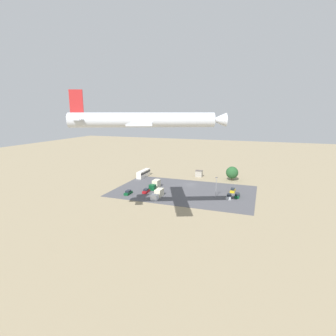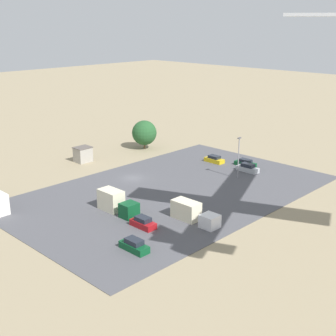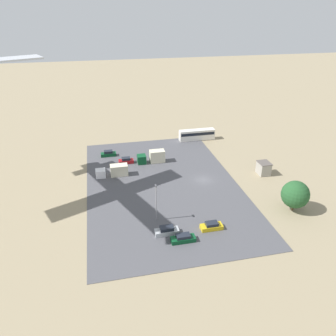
{
  "view_description": "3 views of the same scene",
  "coord_description": "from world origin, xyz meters",
  "px_view_note": "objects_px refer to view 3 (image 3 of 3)",
  "views": [
    {
      "loc": [
        -29.49,
        110.52,
        32.02
      ],
      "look_at": [
        -0.18,
        29.94,
        13.76
      ],
      "focal_mm": 28.0,
      "sensor_mm": 36.0,
      "label": 1
    },
    {
      "loc": [
        56.19,
        63.94,
        28.98
      ],
      "look_at": [
        -1.6,
        7.92,
        3.52
      ],
      "focal_mm": 50.0,
      "sensor_mm": 36.0,
      "label": 2
    },
    {
      "loc": [
        -67.7,
        23.93,
        39.32
      ],
      "look_at": [
        -0.29,
        9.03,
        4.49
      ],
      "focal_mm": 35.0,
      "sensor_mm": 36.0,
      "label": 3
    }
  ],
  "objects_px": {
    "bus": "(197,134)",
    "parked_car_1": "(183,238)",
    "parked_car_2": "(212,226)",
    "parked_car_3": "(167,231)",
    "parked_truck_1": "(114,171)",
    "parked_car_4": "(108,154)",
    "parked_car_0": "(126,161)",
    "parked_truck_0": "(153,157)",
    "shed_building": "(264,168)"
  },
  "relations": [
    {
      "from": "bus",
      "to": "parked_car_1",
      "type": "distance_m",
      "value": 50.76
    },
    {
      "from": "parked_car_1",
      "to": "parked_car_2",
      "type": "height_order",
      "value": "parked_car_2"
    },
    {
      "from": "parked_car_3",
      "to": "parked_truck_1",
      "type": "relative_size",
      "value": 0.56
    },
    {
      "from": "bus",
      "to": "parked_car_2",
      "type": "xyz_separation_m",
      "value": [
        -45.36,
        10.83,
        -1.18
      ]
    },
    {
      "from": "parked_car_1",
      "to": "parked_car_4",
      "type": "relative_size",
      "value": 1.07
    },
    {
      "from": "parked_car_1",
      "to": "parked_car_0",
      "type": "bearing_deg",
      "value": 10.9
    },
    {
      "from": "parked_car_0",
      "to": "parked_truck_1",
      "type": "relative_size",
      "value": 0.5
    },
    {
      "from": "parked_car_1",
      "to": "parked_car_2",
      "type": "distance_m",
      "value": 6.76
    },
    {
      "from": "parked_car_0",
      "to": "parked_truck_1",
      "type": "distance_m",
      "value": 7.68
    },
    {
      "from": "parked_car_2",
      "to": "parked_truck_1",
      "type": "xyz_separation_m",
      "value": [
        26.29,
        16.87,
        0.67
      ]
    },
    {
      "from": "parked_car_0",
      "to": "parked_car_3",
      "type": "distance_m",
      "value": 32.91
    },
    {
      "from": "parked_car_4",
      "to": "parked_truck_1",
      "type": "bearing_deg",
      "value": -176.64
    },
    {
      "from": "parked_truck_0",
      "to": "parked_car_1",
      "type": "bearing_deg",
      "value": 179.21
    },
    {
      "from": "shed_building",
      "to": "parked_truck_0",
      "type": "relative_size",
      "value": 0.47
    },
    {
      "from": "bus",
      "to": "parked_car_4",
      "type": "height_order",
      "value": "bus"
    },
    {
      "from": "parked_car_4",
      "to": "bus",
      "type": "bearing_deg",
      "value": -76.86
    },
    {
      "from": "parked_car_1",
      "to": "parked_truck_1",
      "type": "xyz_separation_m",
      "value": [
        28.69,
        10.55,
        0.67
      ]
    },
    {
      "from": "parked_truck_0",
      "to": "parked_car_3",
      "type": "bearing_deg",
      "value": 174.68
    },
    {
      "from": "bus",
      "to": "parked_car_0",
      "type": "bearing_deg",
      "value": 117.35
    },
    {
      "from": "shed_building",
      "to": "parked_truck_0",
      "type": "height_order",
      "value": "parked_truck_0"
    },
    {
      "from": "parked_car_3",
      "to": "parked_car_4",
      "type": "bearing_deg",
      "value": -167.08
    },
    {
      "from": "parked_car_3",
      "to": "parked_car_4",
      "type": "distance_m",
      "value": 39.38
    },
    {
      "from": "parked_car_3",
      "to": "parked_truck_0",
      "type": "height_order",
      "value": "parked_truck_0"
    },
    {
      "from": "parked_car_1",
      "to": "parked_truck_0",
      "type": "height_order",
      "value": "parked_truck_0"
    },
    {
      "from": "bus",
      "to": "parked_car_3",
      "type": "relative_size",
      "value": 2.5
    },
    {
      "from": "parked_car_0",
      "to": "parked_car_4",
      "type": "relative_size",
      "value": 0.95
    },
    {
      "from": "parked_car_3",
      "to": "parked_car_4",
      "type": "relative_size",
      "value": 1.06
    },
    {
      "from": "parked_car_3",
      "to": "parked_car_4",
      "type": "xyz_separation_m",
      "value": [
        38.39,
        8.81,
        -0.01
      ]
    },
    {
      "from": "shed_building",
      "to": "parked_car_2",
      "type": "distance_m",
      "value": 28.1
    },
    {
      "from": "bus",
      "to": "parked_car_3",
      "type": "bearing_deg",
      "value": 156.44
    },
    {
      "from": "parked_car_3",
      "to": "parked_car_2",
      "type": "bearing_deg",
      "value": 87.76
    },
    {
      "from": "parked_car_4",
      "to": "parked_truck_1",
      "type": "relative_size",
      "value": 0.53
    },
    {
      "from": "bus",
      "to": "parked_car_0",
      "type": "xyz_separation_m",
      "value": [
        -12.4,
        23.96,
        -1.13
      ]
    },
    {
      "from": "bus",
      "to": "parked_car_2",
      "type": "relative_size",
      "value": 2.66
    },
    {
      "from": "parked_car_2",
      "to": "parked_car_1",
      "type": "bearing_deg",
      "value": -69.26
    },
    {
      "from": "parked_car_1",
      "to": "parked_truck_1",
      "type": "relative_size",
      "value": 0.57
    },
    {
      "from": "shed_building",
      "to": "parked_car_4",
      "type": "bearing_deg",
      "value": 62.78
    },
    {
      "from": "parked_car_0",
      "to": "parked_car_2",
      "type": "bearing_deg",
      "value": 21.72
    },
    {
      "from": "parked_car_4",
      "to": "parked_truck_1",
      "type": "distance_m",
      "value": 12.47
    },
    {
      "from": "bus",
      "to": "parked_car_4",
      "type": "relative_size",
      "value": 2.66
    },
    {
      "from": "parked_car_0",
      "to": "parked_truck_0",
      "type": "bearing_deg",
      "value": 82.3
    },
    {
      "from": "shed_building",
      "to": "parked_car_0",
      "type": "relative_size",
      "value": 0.87
    },
    {
      "from": "parked_truck_1",
      "to": "parked_car_0",
      "type": "bearing_deg",
      "value": -29.25
    },
    {
      "from": "parked_truck_1",
      "to": "parked_car_2",
      "type": "bearing_deg",
      "value": -147.31
    },
    {
      "from": "parked_car_2",
      "to": "parked_car_4",
      "type": "height_order",
      "value": "parked_car_4"
    },
    {
      "from": "parked_truck_0",
      "to": "shed_building",
      "type": "bearing_deg",
      "value": -116.01
    },
    {
      "from": "parked_truck_0",
      "to": "parked_truck_1",
      "type": "relative_size",
      "value": 0.93
    },
    {
      "from": "parked_car_2",
      "to": "parked_truck_0",
      "type": "height_order",
      "value": "parked_truck_0"
    },
    {
      "from": "parked_car_3",
      "to": "parked_truck_0",
      "type": "bearing_deg",
      "value": 174.68
    },
    {
      "from": "shed_building",
      "to": "parked_car_3",
      "type": "xyz_separation_m",
      "value": [
        -18.73,
        29.42,
        -0.87
      ]
    }
  ]
}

